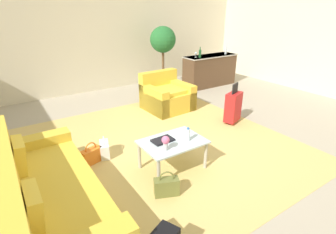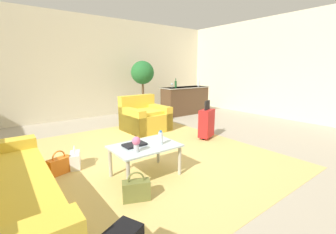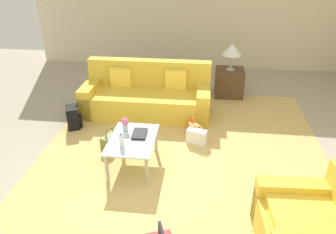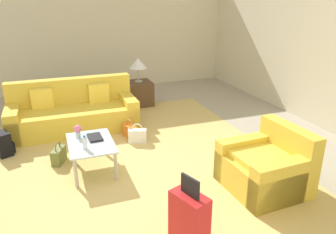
{
  "view_description": "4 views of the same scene",
  "coord_description": "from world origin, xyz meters",
  "px_view_note": "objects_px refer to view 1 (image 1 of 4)",
  "views": [
    {
      "loc": [
        -2.32,
        -3.27,
        2.27
      ],
      "look_at": [
        -0.16,
        -0.01,
        0.61
      ],
      "focal_mm": 28.0,
      "sensor_mm": 36.0,
      "label": 1
    },
    {
      "loc": [
        -1.96,
        -3.09,
        1.51
      ],
      "look_at": [
        0.19,
        -0.26,
        0.75
      ],
      "focal_mm": 24.0,
      "sensor_mm": 36.0,
      "label": 2
    },
    {
      "loc": [
        3.47,
        0.47,
        2.87
      ],
      "look_at": [
        -0.24,
        0.03,
        0.92
      ],
      "focal_mm": 35.0,
      "sensor_mm": 36.0,
      "label": 3
    },
    {
      "loc": [
        4.08,
        -0.94,
        2.48
      ],
      "look_at": [
        0.18,
        0.5,
        0.93
      ],
      "focal_mm": 35.0,
      "sensor_mm": 36.0,
      "label": 4
    }
  ],
  "objects_px": {
    "wine_glass_leftmost": "(196,54)",
    "handbag_olive": "(167,186)",
    "armchair": "(166,97)",
    "water_bottle": "(188,134)",
    "coffee_table_book": "(163,140)",
    "handbag_orange": "(92,156)",
    "coffee_table": "(173,145)",
    "wine_bottle_green": "(200,53)",
    "flower_vase": "(166,142)",
    "suitcase_red": "(233,107)",
    "wine_glass_left_of_centre": "(226,50)",
    "couch": "(42,200)",
    "bar_console": "(210,70)",
    "potted_ficus": "(163,45)",
    "handbag_white": "(105,149)",
    "wine_bottle_clear": "(226,50)"
  },
  "relations": [
    {
      "from": "wine_glass_leftmost",
      "to": "handbag_olive",
      "type": "bearing_deg",
      "value": -133.14
    },
    {
      "from": "armchair",
      "to": "water_bottle",
      "type": "xyz_separation_m",
      "value": [
        -1.1,
        -2.27,
        0.26
      ]
    },
    {
      "from": "coffee_table_book",
      "to": "handbag_orange",
      "type": "height_order",
      "value": "coffee_table_book"
    },
    {
      "from": "coffee_table",
      "to": "wine_bottle_green",
      "type": "distance_m",
      "value": 4.28
    },
    {
      "from": "water_bottle",
      "to": "flower_vase",
      "type": "relative_size",
      "value": 1.0
    },
    {
      "from": "flower_vase",
      "to": "suitcase_red",
      "type": "bearing_deg",
      "value": 20.95
    },
    {
      "from": "wine_glass_left_of_centre",
      "to": "handbag_olive",
      "type": "bearing_deg",
      "value": -141.82
    },
    {
      "from": "wine_bottle_green",
      "to": "handbag_olive",
      "type": "relative_size",
      "value": 0.84
    },
    {
      "from": "couch",
      "to": "suitcase_red",
      "type": "relative_size",
      "value": 2.79
    },
    {
      "from": "water_bottle",
      "to": "bar_console",
      "type": "height_order",
      "value": "bar_console"
    },
    {
      "from": "flower_vase",
      "to": "handbag_olive",
      "type": "xyz_separation_m",
      "value": [
        -0.19,
        -0.32,
        -0.45
      ]
    },
    {
      "from": "handbag_orange",
      "to": "potted_ficus",
      "type": "xyz_separation_m",
      "value": [
        3.17,
        2.89,
        1.11
      ]
    },
    {
      "from": "couch",
      "to": "water_bottle",
      "type": "xyz_separation_m",
      "value": [
        2.01,
        0.0,
        0.24
      ]
    },
    {
      "from": "handbag_orange",
      "to": "potted_ficus",
      "type": "height_order",
      "value": "potted_ficus"
    },
    {
      "from": "handbag_white",
      "to": "handbag_orange",
      "type": "bearing_deg",
      "value": -161.65
    },
    {
      "from": "armchair",
      "to": "water_bottle",
      "type": "bearing_deg",
      "value": -115.76
    },
    {
      "from": "coffee_table",
      "to": "wine_bottle_green",
      "type": "bearing_deg",
      "value": 45.01
    },
    {
      "from": "wine_glass_left_of_centre",
      "to": "wine_bottle_green",
      "type": "relative_size",
      "value": 0.51
    },
    {
      "from": "flower_vase",
      "to": "wine_bottle_clear",
      "type": "height_order",
      "value": "wine_bottle_clear"
    },
    {
      "from": "bar_console",
      "to": "handbag_white",
      "type": "bearing_deg",
      "value": -152.44
    },
    {
      "from": "coffee_table",
      "to": "wine_bottle_clear",
      "type": "relative_size",
      "value": 3.08
    },
    {
      "from": "bar_console",
      "to": "potted_ficus",
      "type": "relative_size",
      "value": 0.97
    },
    {
      "from": "bar_console",
      "to": "handbag_olive",
      "type": "distance_m",
      "value": 5.3
    },
    {
      "from": "wine_glass_left_of_centre",
      "to": "wine_bottle_green",
      "type": "xyz_separation_m",
      "value": [
        -1.1,
        -0.08,
        0.01
      ]
    },
    {
      "from": "water_bottle",
      "to": "flower_vase",
      "type": "bearing_deg",
      "value": -173.21
    },
    {
      "from": "coffee_table_book",
      "to": "flower_vase",
      "type": "height_order",
      "value": "flower_vase"
    },
    {
      "from": "flower_vase",
      "to": "handbag_white",
      "type": "bearing_deg",
      "value": 115.9
    },
    {
      "from": "couch",
      "to": "handbag_white",
      "type": "bearing_deg",
      "value": 42.66
    },
    {
      "from": "water_bottle",
      "to": "handbag_olive",
      "type": "xyz_separation_m",
      "value": [
        -0.61,
        -0.37,
        -0.42
      ]
    },
    {
      "from": "wine_bottle_clear",
      "to": "coffee_table_book",
      "type": "bearing_deg",
      "value": -144.8
    },
    {
      "from": "water_bottle",
      "to": "potted_ficus",
      "type": "distance_m",
      "value": 4.35
    },
    {
      "from": "armchair",
      "to": "bar_console",
      "type": "relative_size",
      "value": 0.6
    },
    {
      "from": "coffee_table_book",
      "to": "flower_vase",
      "type": "distance_m",
      "value": 0.27
    },
    {
      "from": "suitcase_red",
      "to": "wine_bottle_green",
      "type": "bearing_deg",
      "value": 66.64
    },
    {
      "from": "coffee_table_book",
      "to": "handbag_olive",
      "type": "bearing_deg",
      "value": -120.64
    },
    {
      "from": "bar_console",
      "to": "wine_glass_left_of_centre",
      "type": "bearing_deg",
      "value": -2.82
    },
    {
      "from": "armchair",
      "to": "wine_glass_left_of_centre",
      "type": "distance_m",
      "value": 3.02
    },
    {
      "from": "wine_bottle_green",
      "to": "couch",
      "type": "bearing_deg",
      "value": -147.2
    },
    {
      "from": "coffee_table_book",
      "to": "bar_console",
      "type": "xyz_separation_m",
      "value": [
        3.62,
        3.02,
        0.0
      ]
    },
    {
      "from": "handbag_white",
      "to": "potted_ficus",
      "type": "bearing_deg",
      "value": 43.8
    },
    {
      "from": "handbag_orange",
      "to": "water_bottle",
      "type": "bearing_deg",
      "value": -38.0
    },
    {
      "from": "wine_glass_leftmost",
      "to": "handbag_orange",
      "type": "bearing_deg",
      "value": -149.69
    },
    {
      "from": "armchair",
      "to": "wine_glass_left_of_centre",
      "type": "height_order",
      "value": "wine_glass_left_of_centre"
    },
    {
      "from": "bar_console",
      "to": "handbag_white",
      "type": "distance_m",
      "value": 4.78
    },
    {
      "from": "bar_console",
      "to": "potted_ficus",
      "type": "xyz_separation_m",
      "value": [
        -1.3,
        0.6,
        0.76
      ]
    },
    {
      "from": "wine_glass_left_of_centre",
      "to": "handbag_white",
      "type": "relative_size",
      "value": 0.43
    },
    {
      "from": "coffee_table_book",
      "to": "bar_console",
      "type": "distance_m",
      "value": 4.71
    },
    {
      "from": "suitcase_red",
      "to": "handbag_orange",
      "type": "relative_size",
      "value": 2.37
    },
    {
      "from": "handbag_olive",
      "to": "couch",
      "type": "bearing_deg",
      "value": 165.32
    },
    {
      "from": "armchair",
      "to": "handbag_white",
      "type": "height_order",
      "value": "armchair"
    }
  ]
}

